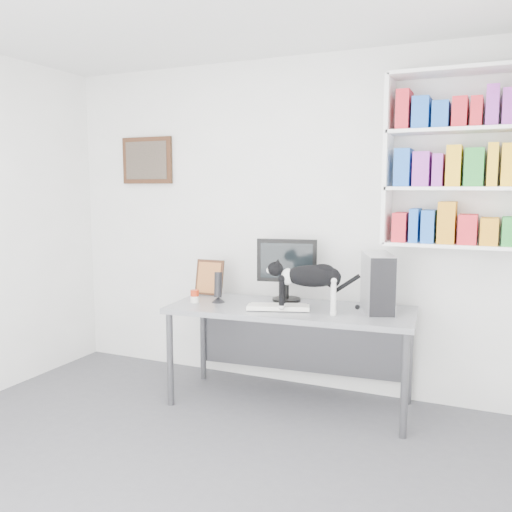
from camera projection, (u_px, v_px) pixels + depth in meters
name	position (u px, v px, depth m)	size (l,w,h in m)	color
room	(136.00, 249.00, 2.71)	(4.01, 4.01, 2.70)	#4A4A4E
bookshelf	(461.00, 159.00, 3.76)	(1.03, 0.28, 1.24)	white
wall_art	(147.00, 160.00, 4.95)	(0.52, 0.04, 0.42)	#4C2718
desk	(290.00, 356.00, 4.12)	(1.83, 0.71, 0.76)	gray
monitor	(287.00, 269.00, 4.27)	(0.47, 0.23, 0.50)	black
keyboard	(278.00, 307.00, 4.00)	(0.46, 0.18, 0.04)	white
pc_tower	(378.00, 283.00, 3.93)	(0.19, 0.42, 0.42)	silver
speaker	(218.00, 287.00, 4.24)	(0.11, 0.11, 0.25)	black
leaning_print	(210.00, 277.00, 4.53)	(0.25, 0.10, 0.31)	#4C2718
soup_can	(195.00, 296.00, 4.24)	(0.07, 0.07, 0.10)	#B42B0F
cat	(310.00, 288.00, 3.85)	(0.59, 0.16, 0.37)	black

